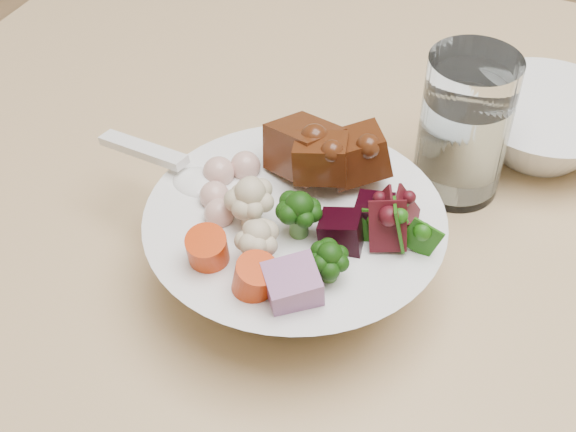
% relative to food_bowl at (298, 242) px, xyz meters
% --- Properties ---
extents(food_bowl, '(0.22, 0.22, 0.12)m').
position_rel_food_bowl_xyz_m(food_bowl, '(0.00, 0.00, 0.00)').
color(food_bowl, white).
rests_on(food_bowl, dining_table).
extents(soup_spoon, '(0.13, 0.05, 0.02)m').
position_rel_food_bowl_xyz_m(soup_spoon, '(-0.10, 0.01, 0.03)').
color(soup_spoon, white).
rests_on(soup_spoon, food_bowl).
extents(water_glass, '(0.07, 0.07, 0.13)m').
position_rel_food_bowl_xyz_m(water_glass, '(0.08, 0.16, 0.02)').
color(water_glass, white).
rests_on(water_glass, dining_table).
extents(side_bowl, '(0.15, 0.15, 0.05)m').
position_rel_food_bowl_xyz_m(side_bowl, '(0.14, 0.24, -0.01)').
color(side_bowl, white).
rests_on(side_bowl, dining_table).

